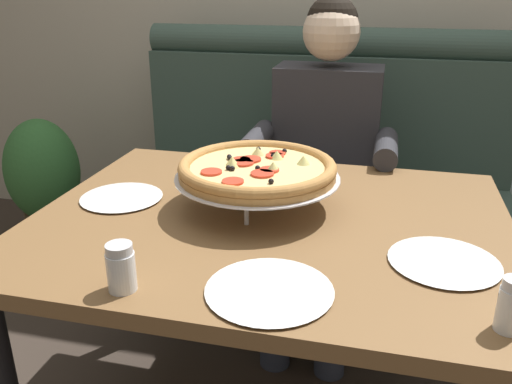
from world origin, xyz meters
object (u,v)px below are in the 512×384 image
(shaker_oregano, at_px, (121,271))
(booth_bench, at_px, (315,201))
(diner_main, at_px, (323,153))
(plate_near_right, at_px, (121,195))
(dining_table, at_px, (269,246))
(potted_plant, at_px, (44,180))
(pizza, at_px, (257,170))
(plate_far_side, at_px, (444,259))
(shaker_pepper_flakes, at_px, (511,309))
(plate_near_left, at_px, (269,288))

(shaker_oregano, bearing_deg, booth_bench, 81.18)
(booth_bench, distance_m, shaker_oregano, 1.43)
(diner_main, height_order, plate_near_right, diner_main)
(dining_table, bearing_deg, potted_plant, 145.73)
(booth_bench, xyz_separation_m, diner_main, (0.06, -0.27, 0.31))
(potted_plant, bearing_deg, shaker_oregano, -49.36)
(shaker_oregano, bearing_deg, potted_plant, 130.64)
(diner_main, relative_size, pizza, 2.87)
(booth_bench, height_order, plate_far_side, booth_bench)
(plate_far_side, relative_size, potted_plant, 0.35)
(shaker_pepper_flakes, bearing_deg, plate_near_right, 157.47)
(plate_near_left, bearing_deg, plate_far_side, 30.54)
(plate_near_left, relative_size, plate_near_right, 1.12)
(shaker_oregano, distance_m, plate_near_left, 0.30)
(booth_bench, height_order, shaker_pepper_flakes, booth_bench)
(diner_main, bearing_deg, shaker_oregano, -103.67)
(shaker_oregano, distance_m, plate_near_right, 0.49)
(shaker_oregano, relative_size, shaker_pepper_flakes, 0.98)
(pizza, height_order, shaker_oregano, pizza)
(plate_near_left, distance_m, plate_far_side, 0.40)
(diner_main, bearing_deg, shaker_pepper_flakes, -66.47)
(plate_far_side, bearing_deg, shaker_pepper_flakes, -68.03)
(potted_plant, bearing_deg, dining_table, -34.27)
(plate_near_right, relative_size, potted_plant, 0.33)
(plate_far_side, bearing_deg, diner_main, 113.95)
(plate_near_right, bearing_deg, booth_bench, 64.75)
(pizza, xyz_separation_m, potted_plant, (-1.31, 0.86, -0.46))
(dining_table, xyz_separation_m, pizza, (-0.05, 0.06, 0.19))
(dining_table, height_order, plate_near_left, plate_near_left)
(potted_plant, bearing_deg, plate_far_side, -30.98)
(booth_bench, xyz_separation_m, plate_near_right, (-0.44, -0.93, 0.35))
(booth_bench, height_order, potted_plant, booth_bench)
(diner_main, distance_m, plate_near_left, 1.04)
(pizza, bearing_deg, dining_table, -52.30)
(booth_bench, bearing_deg, plate_far_side, -68.85)
(dining_table, distance_m, plate_near_left, 0.37)
(shaker_oregano, height_order, shaker_pepper_flakes, shaker_pepper_flakes)
(plate_near_left, relative_size, plate_far_side, 1.07)
(shaker_oregano, xyz_separation_m, shaker_pepper_flakes, (0.73, 0.04, 0.00))
(shaker_pepper_flakes, bearing_deg, shaker_oregano, -176.79)
(booth_bench, height_order, pizza, booth_bench)
(dining_table, height_order, plate_near_right, plate_near_right)
(booth_bench, relative_size, potted_plant, 2.38)
(shaker_pepper_flakes, relative_size, potted_plant, 0.15)
(shaker_oregano, height_order, potted_plant, shaker_oregano)
(pizza, bearing_deg, plate_far_side, -23.68)
(diner_main, xyz_separation_m, shaker_pepper_flakes, (0.46, -1.06, 0.07))
(shaker_oregano, distance_m, plate_far_side, 0.69)
(pizza, relative_size, plate_near_left, 1.71)
(plate_near_right, height_order, plate_far_side, same)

